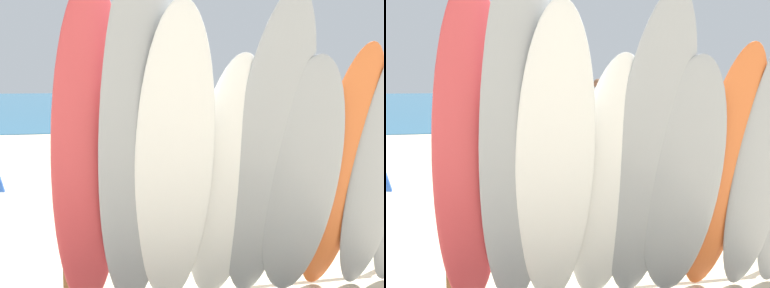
{
  "view_description": "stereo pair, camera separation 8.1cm",
  "coord_description": "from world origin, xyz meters",
  "views": [
    {
      "loc": [
        -1.3,
        -4.05,
        1.76
      ],
      "look_at": [
        0.0,
        1.78,
        0.97
      ],
      "focal_mm": 47.75,
      "sensor_mm": 36.0,
      "label": 1
    },
    {
      "loc": [
        -1.22,
        -4.07,
        1.76
      ],
      "look_at": [
        0.0,
        1.78,
        0.97
      ],
      "focal_mm": 47.75,
      "sensor_mm": 36.0,
      "label": 2
    }
  ],
  "objects": [
    {
      "name": "surfboard_rack",
      "position": [
        0.0,
        0.0,
        0.47
      ],
      "size": [
        2.97,
        0.07,
        0.59
      ],
      "color": "brown",
      "rests_on": "ground"
    },
    {
      "name": "ground",
      "position": [
        0.0,
        14.0,
        0.0
      ],
      "size": [
        60.0,
        60.0,
        0.0
      ],
      "primitive_type": "plane",
      "color": "beige"
    },
    {
      "name": "beachgoer_strolling",
      "position": [
        -0.52,
        6.54,
        0.86
      ],
      "size": [
        0.56,
        0.25,
        1.5
      ],
      "rotation": [
        0.0,
        0.0,
        3.29
      ],
      "color": "tan",
      "rests_on": "ground"
    },
    {
      "name": "surfboard_white_2",
      "position": [
        -0.68,
        -0.72,
        1.11
      ],
      "size": [
        0.59,
        1.01,
        2.23
      ],
      "primitive_type": "ellipsoid",
      "rotation": [
        0.39,
        0.0,
        -0.06
      ],
      "color": "white",
      "rests_on": "ground"
    },
    {
      "name": "distant_boat",
      "position": [
        4.01,
        16.51,
        0.14
      ],
      "size": [
        3.88,
        1.38,
        0.31
      ],
      "color": "teal",
      "rests_on": "ground"
    },
    {
      "name": "surfboard_grey_5",
      "position": [
        0.28,
        -0.62,
        0.96
      ],
      "size": [
        0.65,
        0.84,
        1.93
      ],
      "primitive_type": "ellipsoid",
      "rotation": [
        0.36,
        0.0,
        -0.1
      ],
      "color": "#999EA3",
      "rests_on": "ground"
    },
    {
      "name": "surfboard_grey_7",
      "position": [
        0.93,
        -0.67,
        1.14
      ],
      "size": [
        0.5,
        0.89,
        2.28
      ],
      "primitive_type": "ellipsoid",
      "rotation": [
        0.35,
        0.0,
        -0.01
      ],
      "color": "#999EA3",
      "rests_on": "ground"
    },
    {
      "name": "surfboard_red_0",
      "position": [
        -1.25,
        -0.61,
        1.19
      ],
      "size": [
        0.56,
        0.84,
        2.38
      ],
      "primitive_type": "ellipsoid",
      "rotation": [
        0.3,
        0.0,
        0.09
      ],
      "color": "#D13D42",
      "rests_on": "ground"
    },
    {
      "name": "beachgoer_by_water",
      "position": [
        1.33,
        4.33,
        0.9
      ],
      "size": [
        0.41,
        0.58,
        1.56
      ],
      "rotation": [
        0.0,
        0.0,
        4.48
      ],
      "color": "tan",
      "rests_on": "ground"
    },
    {
      "name": "surfboard_orange_6",
      "position": [
        0.62,
        -0.58,
        1.01
      ],
      "size": [
        0.51,
        0.85,
        2.01
      ],
      "primitive_type": "ellipsoid",
      "rotation": [
        0.36,
        0.0,
        0.02
      ],
      "color": "orange",
      "rests_on": "ground"
    },
    {
      "name": "surfboard_white_3",
      "position": [
        -0.28,
        -0.59,
        0.97
      ],
      "size": [
        0.59,
        0.83,
        1.93
      ],
      "primitive_type": "ellipsoid",
      "rotation": [
        0.36,
        0.0,
        0.06
      ],
      "color": "white",
      "rests_on": "ground"
    },
    {
      "name": "beachgoer_near_rack",
      "position": [
        1.28,
        6.96,
        0.88
      ],
      "size": [
        0.57,
        0.28,
        1.53
      ],
      "rotation": [
        0.0,
        0.0,
        2.92
      ],
      "color": "tan",
      "rests_on": "ground"
    },
    {
      "name": "surfboard_grey_4",
      "position": [
        -0.0,
        -0.67,
        1.16
      ],
      "size": [
        0.57,
        0.96,
        2.32
      ],
      "primitive_type": "ellipsoid",
      "rotation": [
        0.37,
        0.0,
        0.02
      ],
      "color": "#999EA3",
      "rests_on": "ground"
    },
    {
      "name": "beachgoer_photographing",
      "position": [
        1.8,
        7.99,
        0.99
      ],
      "size": [
        0.63,
        0.34,
        1.72
      ],
      "rotation": [
        0.0,
        0.0,
        2.84
      ],
      "color": "brown",
      "rests_on": "ground"
    },
    {
      "name": "surfboard_grey_1",
      "position": [
        -0.93,
        -0.75,
        1.31
      ],
      "size": [
        0.57,
        1.06,
        2.62
      ],
      "primitive_type": "ellipsoid",
      "rotation": [
        0.36,
        0.0,
        0.05
      ],
      "color": "#999EA3",
      "rests_on": "ground"
    },
    {
      "name": "ocean_water",
      "position": [
        0.0,
        32.19,
        0.01
      ],
      "size": [
        60.0,
        40.0,
        0.02
      ],
      "primitive_type": "cube",
      "color": "#235B7F",
      "rests_on": "ground"
    },
    {
      "name": "beachgoer_midbeach",
      "position": [
        0.79,
        3.35,
        0.88
      ],
      "size": [
        0.58,
        0.24,
        1.52
      ],
      "rotation": [
        0.0,
        0.0,
        6.25
      ],
      "color": "tan",
      "rests_on": "ground"
    }
  ]
}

